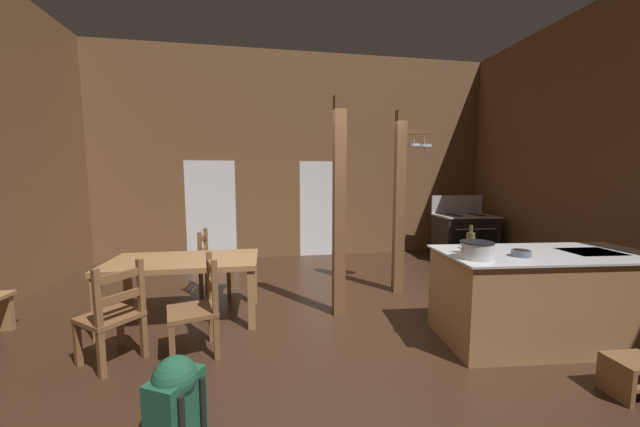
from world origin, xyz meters
The scene contains 17 objects.
ground_plane centered at (0.00, 0.00, -0.05)m, with size 9.05×8.08×0.10m, color #382316.
wall_back centered at (0.00, 3.71, 2.15)m, with size 9.05×0.14×4.30m, color brown.
glazed_door_back_left centered at (-1.86, 3.64, 1.02)m, with size 1.00×0.01×2.05m, color white.
glazed_panel_back_right centered at (0.41, 3.64, 1.02)m, with size 0.84×0.01×2.05m, color white.
kitchen_island centered at (2.09, -0.56, 0.47)m, with size 2.23×1.14×0.94m.
stove_range centered at (3.34, 2.76, 0.48)m, with size 1.19×0.88×1.32m.
support_post_with_pot_rack centered at (1.21, 1.12, 1.41)m, with size 0.54×0.22×2.65m.
support_post_center centered at (0.13, 0.46, 1.33)m, with size 0.14×0.14×2.65m.
step_stool centered at (2.05, -1.46, 0.18)m, with size 0.38×0.30×0.30m.
dining_table centered at (-1.71, 0.61, 0.65)m, with size 1.70×0.91×0.74m.
ladderback_chair_near_window centered at (-1.41, -0.23, 0.45)m, with size 0.54×0.54×0.95m.
ladderback_chair_by_post centered at (-2.14, -0.29, 0.45)m, with size 0.62×0.62×0.95m.
ladderback_chair_at_table_end centered at (-1.51, 1.45, 0.45)m, with size 0.46×0.46×0.95m.
backpack centered at (-1.33, -1.39, 0.31)m, with size 0.38×0.39×0.60m.
stockpot_on_counter centered at (1.20, -0.68, 1.02)m, with size 0.37×0.30×0.16m.
mixing_bowl_on_counter centered at (1.69, -0.67, 0.97)m, with size 0.18×0.18×0.06m.
bottle_tall_on_counter centered at (1.26, -0.49, 1.05)m, with size 0.08×0.08×0.29m.
Camera 1 is at (-0.77, -3.44, 1.69)m, focal length 18.55 mm.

